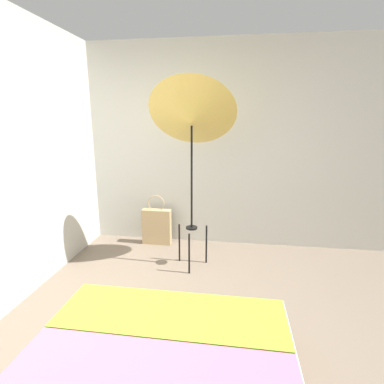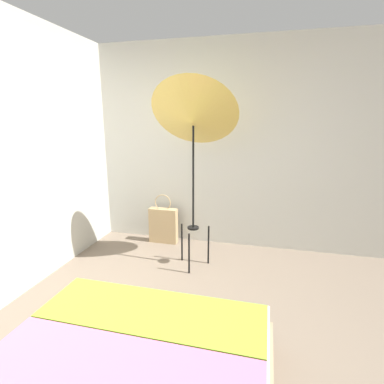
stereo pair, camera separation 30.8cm
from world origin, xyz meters
TOP-DOWN VIEW (x-y plane):
  - ground_plane at (0.00, 0.00)m, footprint 14.00×14.00m
  - wall_back at (0.00, 2.22)m, footprint 8.00×0.05m
  - wall_side_left at (-1.28, 1.00)m, footprint 0.05×8.00m
  - photo_umbrella at (0.20, 1.46)m, footprint 0.93×0.75m
  - tote_bag at (-0.36, 2.02)m, footprint 0.38×0.11m

SIDE VIEW (x-z plane):
  - ground_plane at x=0.00m, z-range 0.00..0.00m
  - tote_bag at x=-0.36m, z-range -0.09..0.58m
  - wall_back at x=0.00m, z-range 0.00..2.60m
  - wall_side_left at x=-1.28m, z-range 0.00..2.60m
  - photo_umbrella at x=0.20m, z-range 0.62..2.68m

